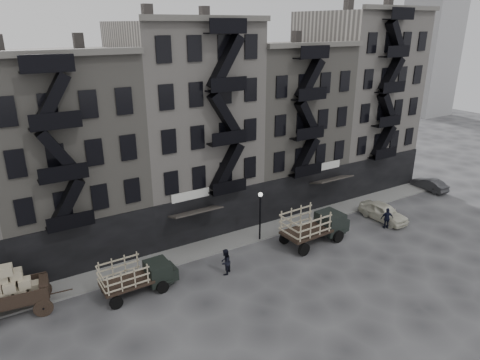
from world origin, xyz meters
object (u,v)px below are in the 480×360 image
stake_truck_west (136,274)px  car_east (383,212)px  pedestrian_mid (225,262)px  stake_truck_east (315,223)px  policeman (387,218)px  car_far (429,184)px  wagon (11,286)px

stake_truck_west → car_east: stake_truck_west is taller
stake_truck_west → pedestrian_mid: stake_truck_west is taller
stake_truck_east → policeman: bearing=-13.3°
car_far → car_east: bearing=16.7°
car_east → car_far: (10.13, 2.56, -0.14)m
stake_truck_west → car_far: bearing=1.7°
pedestrian_mid → stake_truck_east: bearing=146.5°
car_east → pedestrian_mid: 16.64m
wagon → car_far: size_ratio=1.09×
stake_truck_west → policeman: stake_truck_west is taller
stake_truck_west → stake_truck_east: (14.55, -0.74, 0.29)m
car_far → stake_truck_west: bearing=5.7°
wagon → stake_truck_east: size_ratio=0.71×
stake_truck_east → policeman: size_ratio=3.25×
stake_truck_east → car_east: stake_truck_east is taller
stake_truck_east → pedestrian_mid: stake_truck_east is taller
stake_truck_east → stake_truck_west: bearing=174.2°
policeman → stake_truck_east: bearing=16.0°
stake_truck_east → pedestrian_mid: 8.51m
car_east → pedestrian_mid: (-16.64, -0.30, 0.18)m
car_far → wagon: bearing=2.6°
stake_truck_west → car_far: size_ratio=1.28×
pedestrian_mid → wagon: bearing=-47.9°
wagon → stake_truck_west: 7.39m
wagon → pedestrian_mid: bearing=-5.5°
wagon → pedestrian_mid: (13.23, -2.85, -1.01)m
car_far → pedestrian_mid: (-26.76, -2.86, 0.32)m
wagon → policeman: size_ratio=2.30×
wagon → stake_truck_east: (21.70, -2.51, -0.26)m
stake_truck_west → stake_truck_east: stake_truck_east is taller
car_east → car_far: bearing=12.4°
car_east → car_far: size_ratio=1.18×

